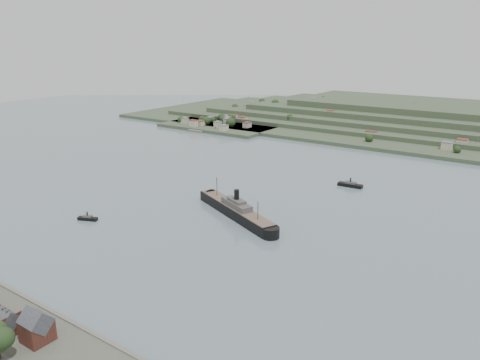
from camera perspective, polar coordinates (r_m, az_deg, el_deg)
The scene contains 7 objects.
ground at distance 325.37m, azimuth -1.07°, elevation -3.67°, with size 1400.00×1400.00×0.00m, color slate.
gabled_building at distance 202.83m, azimuth -23.55°, elevation -16.10°, with size 10.40×10.18×14.09m.
far_peninsula at distance 664.77m, azimuth 21.57°, elevation 6.80°, with size 760.00×309.00×30.00m.
steamship at distance 315.11m, azimuth -0.78°, elevation -3.55°, with size 88.87×46.97×22.67m.
tugboat at distance 322.68m, azimuth -18.09°, elevation -4.44°, with size 13.43×8.41×5.90m.
ferry_west at distance 604.53m, azimuth -3.04°, elevation 6.05°, with size 17.04×8.23×6.16m.
ferry_east at distance 385.76m, azimuth 13.29°, elevation -0.55°, with size 20.06×6.63×7.42m.
Camera 1 is at (180.22, -245.95, 113.55)m, focal length 35.00 mm.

